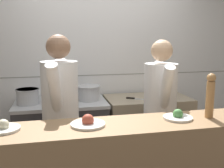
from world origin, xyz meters
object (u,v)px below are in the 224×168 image
object	(u,v)px
chefs_knife	(139,99)
plated_dish_appetiser	(88,123)
pepper_mill	(210,95)
plated_dish_main	(3,127)
braising_pot	(88,92)
sauce_pot	(60,92)
plated_dish_dessert	(178,116)
oven_range	(62,135)
chef_head_cook	(61,114)
stock_pot	(28,96)
chef_sous	(160,111)

from	to	relation	value
chefs_knife	plated_dish_appetiser	world-z (taller)	plated_dish_appetiser
pepper_mill	plated_dish_main	bearing A→B (deg)	178.39
braising_pot	pepper_mill	xyz separation A→B (m)	(0.81, -1.36, 0.22)
sauce_pot	plated_dish_dessert	bearing A→B (deg)	-56.38
oven_range	chef_head_cook	distance (m)	0.89
stock_pot	sauce_pot	world-z (taller)	sauce_pot
sauce_pot	chef_sous	distance (m)	1.24
pepper_mill	chef_sous	xyz separation A→B (m)	(-0.16, 0.62, -0.30)
plated_dish_main	pepper_mill	size ratio (longest dim) A/B	0.64
chefs_knife	chef_sous	size ratio (longest dim) A/B	0.22
sauce_pot	chef_sous	world-z (taller)	chef_sous
pepper_mill	chefs_knife	bearing A→B (deg)	97.59
stock_pot	braising_pot	world-z (taller)	braising_pot
oven_range	pepper_mill	size ratio (longest dim) A/B	3.05
braising_pot	chef_sous	bearing A→B (deg)	-48.62
braising_pot	plated_dish_dessert	world-z (taller)	plated_dish_dessert
pepper_mill	chef_head_cook	world-z (taller)	chef_head_cook
stock_pot	chefs_knife	distance (m)	1.37
plated_dish_dessert	plated_dish_appetiser	bearing A→B (deg)	-179.49
plated_dish_appetiser	plated_dish_dessert	size ratio (longest dim) A/B	1.10
chef_sous	stock_pot	bearing A→B (deg)	162.01
plated_dish_appetiser	plated_dish_dessert	world-z (taller)	plated_dish_appetiser
braising_pot	plated_dish_main	world-z (taller)	plated_dish_main
plated_dish_main	stock_pot	bearing A→B (deg)	87.96
plated_dish_appetiser	chef_head_cook	distance (m)	0.65
stock_pot	plated_dish_appetiser	size ratio (longest dim) A/B	1.07
plated_dish_main	plated_dish_appetiser	distance (m)	0.59
plated_dish_dessert	pepper_mill	size ratio (longest dim) A/B	0.64
oven_range	braising_pot	bearing A→B (deg)	-1.92
plated_dish_appetiser	chef_sous	distance (m)	1.03
plated_dish_dessert	chef_head_cook	xyz separation A→B (m)	(-0.91, 0.61, -0.10)
oven_range	plated_dish_dessert	bearing A→B (deg)	-56.67
oven_range	sauce_pot	size ratio (longest dim) A/B	3.39
plated_dish_main	sauce_pot	bearing A→B (deg)	72.25
sauce_pot	plated_dish_appetiser	world-z (taller)	plated_dish_appetiser
pepper_mill	sauce_pot	bearing A→B (deg)	130.27
oven_range	plated_dish_main	bearing A→B (deg)	-107.83
plated_dish_main	pepper_mill	distance (m)	1.59
sauce_pot	braising_pot	xyz separation A→B (m)	(0.35, -0.00, -0.02)
braising_pot	chef_head_cook	size ratio (longest dim) A/B	0.18
stock_pot	plated_dish_dessert	bearing A→B (deg)	-45.64
stock_pot	plated_dish_dessert	size ratio (longest dim) A/B	1.18
sauce_pot	chef_sous	xyz separation A→B (m)	(1.00, -0.74, -0.09)
stock_pot	pepper_mill	size ratio (longest dim) A/B	0.76
oven_range	braising_pot	size ratio (longest dim) A/B	3.72
oven_range	braising_pot	world-z (taller)	braising_pot
plated_dish_dessert	chef_sous	world-z (taller)	chef_sous
oven_range	braising_pot	xyz separation A→B (m)	(0.34, -0.01, 0.54)
plated_dish_main	chef_sous	xyz separation A→B (m)	(1.42, 0.58, -0.13)
oven_range	pepper_mill	distance (m)	1.95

